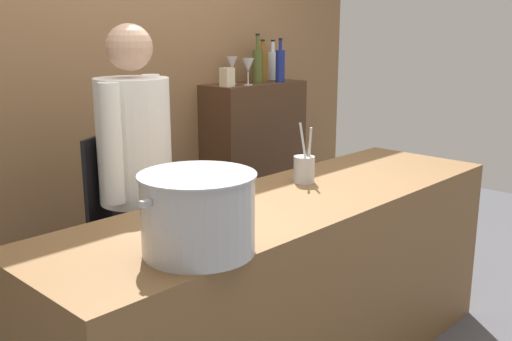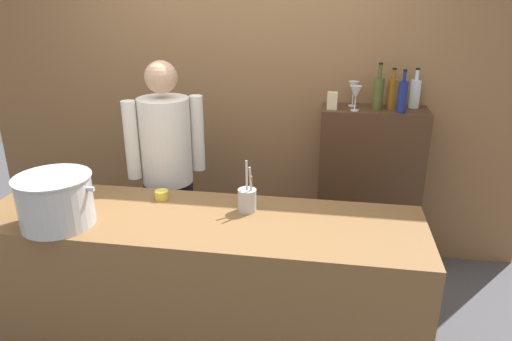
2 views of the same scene
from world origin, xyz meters
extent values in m
cube|color=olive|center=(0.00, 1.40, 1.50)|extent=(4.40, 0.10, 3.00)
cube|color=brown|center=(0.00, 0.00, 0.45)|extent=(2.47, 0.70, 0.90)
cube|color=#472D1C|center=(1.00, 1.19, 0.64)|extent=(0.76, 0.32, 1.27)
cylinder|color=black|center=(-0.31, 0.67, 0.42)|extent=(0.14, 0.14, 0.84)
cylinder|color=black|center=(-0.48, 0.57, 0.42)|extent=(0.14, 0.14, 0.84)
cylinder|color=white|center=(-0.39, 0.62, 1.13)|extent=(0.34, 0.34, 0.58)
cube|color=black|center=(-0.49, 0.78, 0.89)|extent=(0.27, 0.17, 0.52)
cylinder|color=white|center=(-0.21, 0.73, 1.16)|extent=(0.09, 0.09, 0.52)
cylinder|color=white|center=(-0.58, 0.51, 1.16)|extent=(0.09, 0.09, 0.52)
sphere|color=tan|center=(-0.39, 0.62, 1.55)|extent=(0.21, 0.21, 0.21)
cylinder|color=#B7BABF|center=(-0.71, -0.20, 1.03)|extent=(0.38, 0.38, 0.27)
cylinder|color=#B7BABF|center=(-0.71, -0.20, 1.17)|extent=(0.40, 0.40, 0.01)
cube|color=#B7BABF|center=(-0.92, -0.20, 1.12)|extent=(0.04, 0.02, 0.02)
cube|color=#B7BABF|center=(-0.51, -0.20, 1.12)|extent=(0.04, 0.02, 0.02)
cylinder|color=#B7BABF|center=(0.25, 0.13, 0.97)|extent=(0.10, 0.10, 0.13)
cylinder|color=#B7BABF|center=(0.27, 0.12, 1.05)|extent=(0.02, 0.04, 0.25)
cylinder|color=olive|center=(0.27, 0.13, 1.02)|extent=(0.02, 0.05, 0.20)
cylinder|color=#B7BABF|center=(0.25, 0.13, 1.06)|extent=(0.02, 0.06, 0.27)
cylinder|color=yellow|center=(-0.29, 0.20, 0.93)|extent=(0.08, 0.08, 0.05)
cylinder|color=navy|center=(1.17, 1.10, 1.38)|extent=(0.07, 0.07, 0.22)
cylinder|color=navy|center=(1.17, 1.10, 1.52)|extent=(0.02, 0.02, 0.07)
cylinder|color=black|center=(1.17, 1.10, 1.56)|extent=(0.03, 0.03, 0.01)
cylinder|color=#8C5919|center=(1.11, 1.21, 1.38)|extent=(0.07, 0.07, 0.21)
cylinder|color=#8C5919|center=(1.11, 1.21, 1.52)|extent=(0.03, 0.03, 0.07)
cylinder|color=black|center=(1.11, 1.21, 1.55)|extent=(0.03, 0.03, 0.01)
cylinder|color=silver|center=(1.28, 1.27, 1.37)|extent=(0.07, 0.07, 0.20)
cylinder|color=silver|center=(1.28, 1.27, 1.51)|extent=(0.03, 0.03, 0.07)
cylinder|color=black|center=(1.28, 1.27, 1.55)|extent=(0.03, 0.03, 0.01)
cylinder|color=#475123|center=(1.01, 1.16, 1.38)|extent=(0.07, 0.07, 0.22)
cylinder|color=#475123|center=(1.01, 1.16, 1.54)|extent=(0.03, 0.03, 0.09)
cylinder|color=black|center=(1.01, 1.16, 1.60)|extent=(0.03, 0.03, 0.01)
cylinder|color=silver|center=(0.84, 1.24, 1.27)|extent=(0.06, 0.06, 0.01)
cylinder|color=silver|center=(0.84, 1.24, 1.32)|extent=(0.01, 0.01, 0.08)
cone|color=silver|center=(0.84, 1.24, 1.41)|extent=(0.08, 0.08, 0.09)
cylinder|color=silver|center=(0.85, 1.10, 1.27)|extent=(0.06, 0.06, 0.01)
cylinder|color=silver|center=(0.85, 1.10, 1.32)|extent=(0.01, 0.01, 0.08)
cone|color=silver|center=(0.85, 1.10, 1.40)|extent=(0.08, 0.08, 0.09)
cube|color=beige|center=(0.69, 1.13, 1.33)|extent=(0.07, 0.07, 0.12)
camera|label=1|loc=(-1.92, -1.62, 1.64)|focal=41.00mm
camera|label=2|loc=(0.69, -2.25, 2.07)|focal=33.06mm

